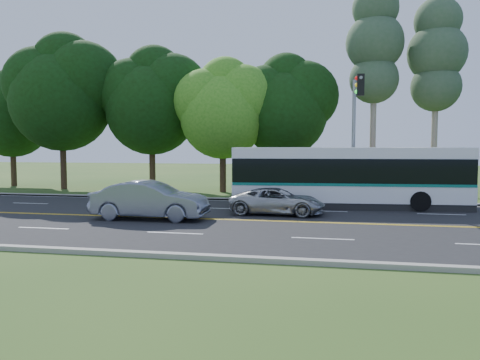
% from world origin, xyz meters
% --- Properties ---
extents(ground, '(120.00, 120.00, 0.00)m').
position_xyz_m(ground, '(0.00, 0.00, 0.00)').
color(ground, '#2B4E1A').
rests_on(ground, ground).
extents(road, '(60.00, 14.00, 0.02)m').
position_xyz_m(road, '(0.00, 0.00, 0.01)').
color(road, black).
rests_on(road, ground).
extents(curb_north, '(60.00, 0.30, 0.15)m').
position_xyz_m(curb_north, '(0.00, 7.15, 0.07)').
color(curb_north, gray).
rests_on(curb_north, ground).
extents(curb_south, '(60.00, 0.30, 0.15)m').
position_xyz_m(curb_south, '(0.00, -7.15, 0.07)').
color(curb_south, gray).
rests_on(curb_south, ground).
extents(grass_verge, '(60.00, 4.00, 0.10)m').
position_xyz_m(grass_verge, '(0.00, 9.00, 0.05)').
color(grass_verge, '#2B4E1A').
rests_on(grass_verge, ground).
extents(lane_markings, '(57.60, 13.82, 0.00)m').
position_xyz_m(lane_markings, '(-0.09, 0.00, 0.02)').
color(lane_markings, gold).
rests_on(lane_markings, road).
extents(tree_row, '(44.70, 9.10, 13.84)m').
position_xyz_m(tree_row, '(-5.15, 12.13, 6.73)').
color(tree_row, black).
rests_on(tree_row, ground).
extents(bougainvillea_hedge, '(9.50, 2.25, 1.50)m').
position_xyz_m(bougainvillea_hedge, '(7.18, 8.15, 0.72)').
color(bougainvillea_hedge, maroon).
rests_on(bougainvillea_hedge, ground).
extents(traffic_signal, '(0.42, 6.10, 7.00)m').
position_xyz_m(traffic_signal, '(6.49, 5.40, 4.67)').
color(traffic_signal, gray).
rests_on(traffic_signal, ground).
extents(transit_bus, '(12.31, 3.45, 3.18)m').
position_xyz_m(transit_bus, '(6.16, 5.27, 1.60)').
color(transit_bus, white).
rests_on(transit_bus, road).
extents(sedan, '(5.19, 1.89, 1.70)m').
position_xyz_m(sedan, '(-2.67, -0.54, 0.87)').
color(sedan, slate).
rests_on(sedan, road).
extents(suv, '(4.61, 2.28, 1.26)m').
position_xyz_m(suv, '(2.76, 2.00, 0.65)').
color(suv, '#ABAEAF').
rests_on(suv, road).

